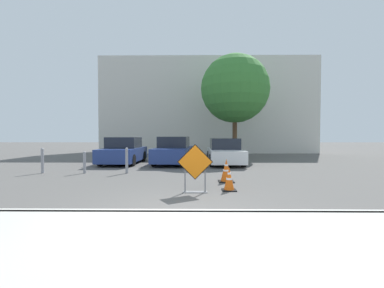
% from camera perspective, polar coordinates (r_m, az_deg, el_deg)
% --- Properties ---
extents(ground_plane, '(96.00, 96.00, 0.00)m').
position_cam_1_polar(ground_plane, '(14.84, -0.64, -4.16)').
color(ground_plane, '#565451').
extents(sidewalk_strip, '(28.20, 2.97, 0.14)m').
position_cam_1_polar(sidewalk_strip, '(3.61, -5.01, -22.22)').
color(sidewalk_strip, beige).
rests_on(sidewalk_strip, ground_plane).
extents(curb_lip, '(28.20, 0.20, 0.14)m').
position_cam_1_polar(curb_lip, '(4.99, -3.28, -15.30)').
color(curb_lip, beige).
rests_on(curb_lip, ground_plane).
extents(road_closed_sign, '(0.97, 0.20, 1.32)m').
position_cam_1_polar(road_closed_sign, '(6.94, 0.70, -5.04)').
color(road_closed_sign, black).
rests_on(road_closed_sign, ground_plane).
extents(traffic_cone_nearest, '(0.39, 0.39, 0.66)m').
position_cam_1_polar(traffic_cone_nearest, '(7.35, 8.25, -7.74)').
color(traffic_cone_nearest, black).
rests_on(traffic_cone_nearest, ground_plane).
extents(traffic_cone_second, '(0.51, 0.51, 0.77)m').
position_cam_1_polar(traffic_cone_second, '(8.70, 7.62, -5.91)').
color(traffic_cone_second, black).
rests_on(traffic_cone_second, ground_plane).
extents(parked_car_nearest, '(1.93, 4.13, 1.47)m').
position_cam_1_polar(parked_car_nearest, '(14.86, -14.92, -1.61)').
color(parked_car_nearest, navy).
rests_on(parked_car_nearest, ground_plane).
extents(parked_car_second, '(2.06, 4.54, 1.50)m').
position_cam_1_polar(parked_car_second, '(14.33, -4.05, -1.59)').
color(parked_car_second, navy).
rests_on(parked_car_second, ground_plane).
extents(parked_car_third, '(1.82, 4.44, 1.41)m').
position_cam_1_polar(parked_car_third, '(14.26, 7.25, -1.80)').
color(parked_car_third, white).
rests_on(parked_car_third, ground_plane).
extents(bollard_nearest, '(0.12, 0.12, 1.07)m').
position_cam_1_polar(bollard_nearest, '(10.90, -14.31, -3.41)').
color(bollard_nearest, gray).
rests_on(bollard_nearest, ground_plane).
extents(bollard_second, '(0.12, 0.12, 0.91)m').
position_cam_1_polar(bollard_second, '(11.48, -22.78, -3.63)').
color(bollard_second, gray).
rests_on(bollard_second, ground_plane).
extents(bollard_third, '(0.12, 0.12, 1.05)m').
position_cam_1_polar(bollard_third, '(12.27, -30.30, -3.07)').
color(bollard_third, gray).
rests_on(bollard_third, ground_plane).
extents(building_facade_backdrop, '(19.39, 5.00, 8.55)m').
position_cam_1_polar(building_facade_backdrop, '(25.13, 3.46, 8.04)').
color(building_facade_backdrop, beige).
rests_on(building_facade_backdrop, ground_plane).
extents(street_tree_behind_lot, '(4.80, 4.80, 7.27)m').
position_cam_1_polar(street_tree_behind_lot, '(18.70, 9.52, 12.01)').
color(street_tree_behind_lot, '#513823').
rests_on(street_tree_behind_lot, ground_plane).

